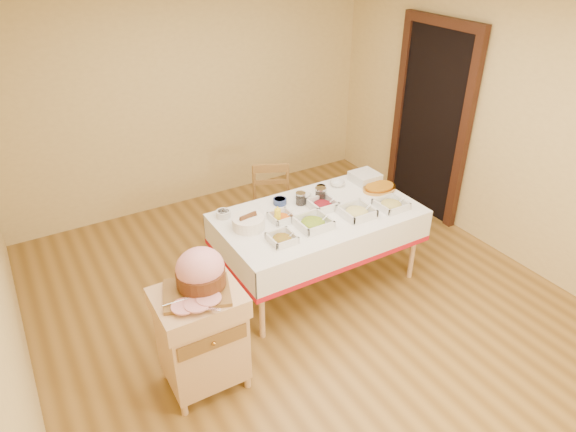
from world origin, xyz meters
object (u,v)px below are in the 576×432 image
object	(u,v)px
bread_basket	(248,223)
brass_platter	(379,188)
dining_table	(318,228)
preserve_jar_left	(301,199)
preserve_jar_right	(320,195)
butcher_cart	(202,334)
dining_chair	(272,208)
plate_stack	(365,177)
ham_on_board	(200,273)
mustard_bottle	(278,216)

from	to	relation	value
bread_basket	brass_platter	size ratio (longest dim) A/B	0.78
dining_table	preserve_jar_left	size ratio (longest dim) A/B	15.27
preserve_jar_right	butcher_cart	bearing A→B (deg)	-152.41
dining_chair	brass_platter	world-z (taller)	dining_chair
dining_table	dining_chair	distance (m)	0.76
butcher_cart	plate_stack	xyz separation A→B (m)	(2.17, 0.92, 0.33)
ham_on_board	preserve_jar_right	world-z (taller)	ham_on_board
preserve_jar_right	mustard_bottle	bearing A→B (deg)	-164.12
preserve_jar_left	preserve_jar_right	distance (m)	0.20
dining_table	plate_stack	xyz separation A→B (m)	(0.75, 0.29, 0.21)
brass_platter	dining_table	bearing A→B (deg)	-174.48
dining_table	ham_on_board	bearing A→B (deg)	-156.62
preserve_jar_left	butcher_cart	bearing A→B (deg)	-148.05
butcher_cart	mustard_bottle	bearing A→B (deg)	33.13
preserve_jar_left	preserve_jar_right	xyz separation A→B (m)	(0.20, -0.03, 0.01)
dining_table	ham_on_board	size ratio (longest dim) A/B	3.81
mustard_bottle	plate_stack	world-z (taller)	mustard_bottle
dining_table	preserve_jar_left	world-z (taller)	preserve_jar_left
preserve_jar_left	brass_platter	size ratio (longest dim) A/B	0.33
dining_chair	preserve_jar_left	size ratio (longest dim) A/B	7.56
ham_on_board	mustard_bottle	xyz separation A→B (m)	(0.96, 0.62, -0.14)
dining_table	dining_chair	world-z (taller)	dining_chair
preserve_jar_right	bread_basket	xyz separation A→B (m)	(-0.80, -0.09, -0.01)
bread_basket	plate_stack	distance (m)	1.43
dining_table	bread_basket	xyz separation A→B (m)	(-0.66, 0.09, 0.21)
mustard_bottle	brass_platter	xyz separation A→B (m)	(1.17, 0.05, -0.06)
ham_on_board	plate_stack	bearing A→B (deg)	22.60
butcher_cart	preserve_jar_left	bearing A→B (deg)	31.95
dining_table	brass_platter	world-z (taller)	brass_platter
preserve_jar_left	bread_basket	xyz separation A→B (m)	(-0.61, -0.13, -0.00)
ham_on_board	preserve_jar_right	bearing A→B (deg)	27.21
butcher_cart	mustard_bottle	distance (m)	1.26
dining_chair	bread_basket	bearing A→B (deg)	-132.23
butcher_cart	preserve_jar_left	world-z (taller)	preserve_jar_left
mustard_bottle	butcher_cart	bearing A→B (deg)	-146.87
dining_chair	ham_on_board	bearing A→B (deg)	-134.23
plate_stack	brass_platter	distance (m)	0.22
preserve_jar_left	plate_stack	world-z (taller)	preserve_jar_left
preserve_jar_left	mustard_bottle	xyz separation A→B (m)	(-0.35, -0.19, 0.02)
mustard_bottle	bread_basket	xyz separation A→B (m)	(-0.25, 0.06, -0.03)
mustard_bottle	bread_basket	distance (m)	0.26
butcher_cart	mustard_bottle	world-z (taller)	mustard_bottle
dining_table	mustard_bottle	bearing A→B (deg)	176.03
brass_platter	mustard_bottle	bearing A→B (deg)	-177.79
mustard_bottle	dining_table	bearing A→B (deg)	-3.97
bread_basket	brass_platter	distance (m)	1.42
dining_chair	bread_basket	size ratio (longest dim) A/B	3.24
dining_chair	dining_table	bearing A→B (deg)	-84.57
ham_on_board	preserve_jar_left	size ratio (longest dim) A/B	4.01
ham_on_board	bread_basket	distance (m)	1.00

